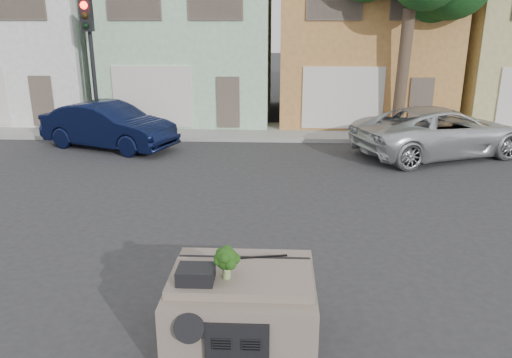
# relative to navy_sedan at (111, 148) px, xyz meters

# --- Properties ---
(ground_plane) EXTENTS (120.00, 120.00, 0.00)m
(ground_plane) POSITION_rel_navy_sedan_xyz_m (5.53, -7.93, 0.00)
(ground_plane) COLOR #303033
(ground_plane) RESTS_ON ground
(sidewalk) EXTENTS (40.00, 3.00, 0.15)m
(sidewalk) POSITION_rel_navy_sedan_xyz_m (5.53, 2.57, 0.07)
(sidewalk) COLOR gray
(sidewalk) RESTS_ON ground
(townhouse_white) EXTENTS (7.20, 8.20, 7.55)m
(townhouse_white) POSITION_rel_navy_sedan_xyz_m (-5.47, 6.57, 3.77)
(townhouse_white) COLOR silver
(townhouse_white) RESTS_ON ground
(townhouse_mint) EXTENTS (7.20, 8.20, 7.55)m
(townhouse_mint) POSITION_rel_navy_sedan_xyz_m (2.03, 6.57, 3.77)
(townhouse_mint) COLOR #A5CFAA
(townhouse_mint) RESTS_ON ground
(townhouse_tan) EXTENTS (7.20, 8.20, 7.55)m
(townhouse_tan) POSITION_rel_navy_sedan_xyz_m (9.53, 6.57, 3.77)
(townhouse_tan) COLOR #BA8044
(townhouse_tan) RESTS_ON ground
(navy_sedan) EXTENTS (5.17, 3.36, 1.61)m
(navy_sedan) POSITION_rel_navy_sedan_xyz_m (0.00, 0.00, 0.00)
(navy_sedan) COLOR black
(navy_sedan) RESTS_ON ground
(silver_pickup) EXTENTS (6.46, 4.68, 1.63)m
(silver_pickup) POSITION_rel_navy_sedan_xyz_m (11.39, -0.49, 0.00)
(silver_pickup) COLOR silver
(silver_pickup) RESTS_ON ground
(traffic_signal) EXTENTS (0.40, 0.40, 5.10)m
(traffic_signal) POSITION_rel_navy_sedan_xyz_m (-0.97, 1.57, 2.55)
(traffic_signal) COLOR black
(traffic_signal) RESTS_ON ground
(tree_near) EXTENTS (4.40, 4.00, 8.50)m
(tree_near) POSITION_rel_navy_sedan_xyz_m (10.53, 1.87, 4.25)
(tree_near) COLOR #154118
(tree_near) RESTS_ON ground
(car_dashboard) EXTENTS (2.00, 1.80, 1.12)m
(car_dashboard) POSITION_rel_navy_sedan_xyz_m (5.53, -10.93, 0.56)
(car_dashboard) COLOR #78695D
(car_dashboard) RESTS_ON ground
(instrument_hump) EXTENTS (0.48, 0.38, 0.20)m
(instrument_hump) POSITION_rel_navy_sedan_xyz_m (4.95, -11.28, 1.22)
(instrument_hump) COLOR black
(instrument_hump) RESTS_ON car_dashboard
(wiper_arm) EXTENTS (0.69, 0.15, 0.02)m
(wiper_arm) POSITION_rel_navy_sedan_xyz_m (5.81, -10.55, 1.13)
(wiper_arm) COLOR black
(wiper_arm) RESTS_ON car_dashboard
(broccoli) EXTENTS (0.51, 0.51, 0.45)m
(broccoli) POSITION_rel_navy_sedan_xyz_m (5.34, -11.16, 1.34)
(broccoli) COLOR #18390E
(broccoli) RESTS_ON car_dashboard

